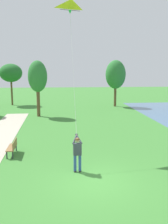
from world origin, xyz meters
TOP-DOWN VIEW (x-y plane):
  - ground_plane at (0.00, 0.00)m, footprint 120.00×120.00m
  - person_kite_flyer at (-0.71, 1.28)m, footprint 0.52×0.62m
  - flying_kite at (-0.80, 4.97)m, footprint 1.41×3.79m
  - park_bench_near_walkway at (-4.36, 4.05)m, footprint 0.49×1.51m
  - tree_lakeside_far at (-3.94, 16.27)m, footprint 2.01×2.07m
  - tree_behind_path at (-8.46, 25.29)m, footprint 3.11×3.27m
  - tree_treeline_right at (5.79, 22.72)m, footprint 2.70×2.48m

SIDE VIEW (x-z plane):
  - ground_plane at x=0.00m, z-range 0.00..0.00m
  - park_bench_near_walkway at x=-4.36m, z-range 0.07..0.95m
  - person_kite_flyer at x=-0.71m, z-range 0.13..1.96m
  - tree_lakeside_far at x=-3.94m, z-range 1.23..7.15m
  - tree_treeline_right at x=5.79m, z-range 1.17..7.39m
  - tree_behind_path at x=-8.46m, z-range 1.60..7.38m
  - flying_kite at x=-0.80m, z-range 4.96..12.11m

